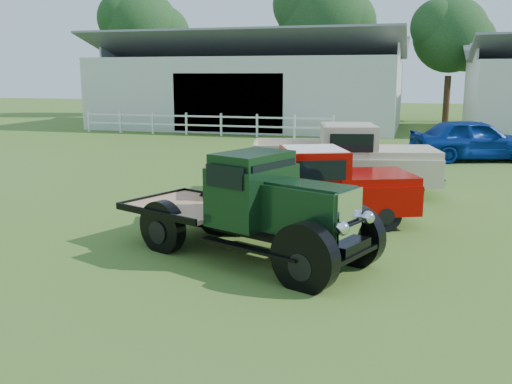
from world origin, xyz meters
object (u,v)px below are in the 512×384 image
(white_pickup, at_px, (344,160))
(red_pickup, at_px, (309,186))
(misc_car_blue, at_px, (473,140))
(vintage_flatbed, at_px, (248,205))

(white_pickup, bearing_deg, red_pickup, -107.77)
(white_pickup, height_order, misc_car_blue, white_pickup)
(vintage_flatbed, bearing_deg, misc_car_blue, 92.46)
(white_pickup, relative_size, misc_car_blue, 1.09)
(red_pickup, bearing_deg, misc_car_blue, 46.51)
(vintage_flatbed, distance_m, white_pickup, 5.99)
(red_pickup, bearing_deg, vintage_flatbed, -126.64)
(vintage_flatbed, distance_m, red_pickup, 2.58)
(red_pickup, xyz_separation_m, misc_car_blue, (4.31, 11.08, -0.05))
(red_pickup, distance_m, misc_car_blue, 11.89)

